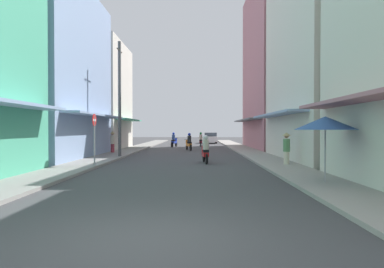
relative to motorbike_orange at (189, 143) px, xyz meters
name	(u,v)px	position (x,y,z in m)	size (l,w,h in m)	color
ground_plane	(187,153)	(-0.07, -3.54, -0.70)	(107.82, 107.82, 0.00)	#424244
sidewalk_left	(123,152)	(-5.15, -3.54, -0.64)	(2.09, 57.01, 0.12)	gray
sidewalk_right	(251,152)	(5.01, -3.54, -0.64)	(2.09, 57.01, 0.12)	#9E9991
building_left_mid	(44,74)	(-9.19, -8.42, 4.81)	(7.05, 10.49, 11.05)	#8CA5CC
building_left_far	(93,97)	(-9.19, 1.50, 4.29)	(7.05, 8.15, 10.01)	silver
building_right_mid	(333,59)	(9.05, -9.41, 5.48)	(7.05, 10.46, 12.38)	silver
building_right_far	(282,66)	(9.05, 2.69, 7.33)	(7.05, 12.29, 16.09)	#B7727F
motorbike_orange	(189,143)	(0.00, 0.00, 0.00)	(0.71, 1.76, 1.58)	black
motorbike_maroon	(201,140)	(1.15, 6.54, 0.00)	(0.55, 1.81, 1.58)	black
motorbike_red	(205,151)	(1.22, -11.20, 0.00)	(0.55, 1.81, 1.58)	black
motorbike_blue	(174,140)	(-1.74, 5.72, 0.00)	(0.70, 1.76, 1.58)	black
parked_car	(210,138)	(2.54, 15.05, 0.04)	(1.80, 4.12, 1.45)	silver
pedestrian_crossing	(113,141)	(-5.77, -4.42, 0.27)	(0.44, 0.44, 1.73)	#99333F
pedestrian_far	(287,147)	(5.31, -12.84, 0.27)	(0.44, 0.44, 1.73)	beige
vendor_umbrella	(325,123)	(5.07, -18.51, 1.40)	(2.05, 2.05, 2.33)	#99999E
utility_pole	(120,99)	(-4.36, -8.01, 3.22)	(0.20, 1.20, 7.68)	#4C4C4F
street_sign_no_entry	(94,133)	(-4.26, -13.65, 1.01)	(0.07, 0.60, 2.65)	gray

